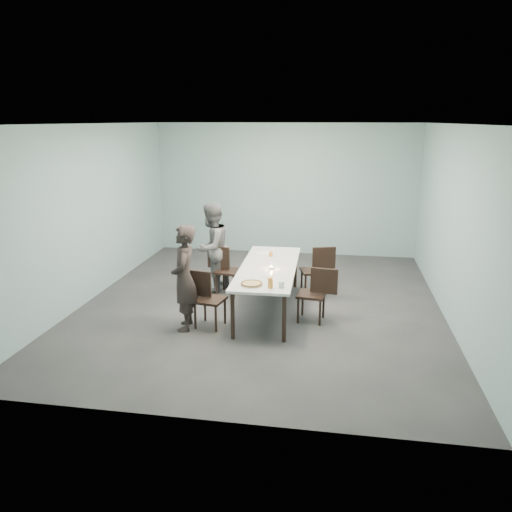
% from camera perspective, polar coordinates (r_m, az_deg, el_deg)
% --- Properties ---
extents(ground, '(7.00, 7.00, 0.00)m').
position_cam_1_polar(ground, '(8.62, 0.60, -5.48)').
color(ground, '#333335').
rests_on(ground, ground).
extents(room_shell, '(6.02, 7.02, 3.01)m').
position_cam_1_polar(room_shell, '(8.13, 0.64, 7.99)').
color(room_shell, '#91B4B6').
rests_on(room_shell, ground).
extents(table, '(0.96, 2.62, 0.75)m').
position_cam_1_polar(table, '(8.16, 1.42, -1.57)').
color(table, white).
rests_on(table, ground).
extents(chair_near_left, '(0.64, 0.49, 0.87)m').
position_cam_1_polar(chair_near_left, '(7.61, -5.85, -4.42)').
color(chair_near_left, black).
rests_on(chair_near_left, ground).
extents(chair_far_left, '(0.64, 0.49, 0.87)m').
position_cam_1_polar(chair_far_left, '(8.99, -3.65, -1.26)').
color(chair_far_left, black).
rests_on(chair_far_left, ground).
extents(chair_near_right, '(0.63, 0.47, 0.87)m').
position_cam_1_polar(chair_near_right, '(7.80, 6.95, -3.96)').
color(chair_near_right, black).
rests_on(chair_near_right, ground).
extents(chair_far_right, '(0.65, 0.52, 0.87)m').
position_cam_1_polar(chair_far_right, '(9.03, 7.06, -1.28)').
color(chair_far_right, black).
rests_on(chair_far_right, ground).
extents(diner_near, '(0.49, 0.64, 1.59)m').
position_cam_1_polar(diner_near, '(7.46, -8.21, -2.51)').
color(diner_near, black).
rests_on(diner_near, ground).
extents(diner_far, '(0.86, 0.96, 1.64)m').
position_cam_1_polar(diner_far, '(9.08, -5.10, 0.96)').
color(diner_far, slate).
rests_on(diner_far, ground).
extents(pizza, '(0.34, 0.34, 0.04)m').
position_cam_1_polar(pizza, '(7.22, -0.50, -3.20)').
color(pizza, white).
rests_on(pizza, table).
extents(side_plate, '(0.18, 0.18, 0.01)m').
position_cam_1_polar(side_plate, '(7.63, 1.38, -2.28)').
color(side_plate, white).
rests_on(side_plate, table).
extents(beer_glass, '(0.08, 0.08, 0.15)m').
position_cam_1_polar(beer_glass, '(7.08, 1.66, -3.10)').
color(beer_glass, orange).
rests_on(beer_glass, table).
extents(water_tumbler, '(0.08, 0.08, 0.09)m').
position_cam_1_polar(water_tumbler, '(7.12, 2.90, -3.28)').
color(water_tumbler, silver).
rests_on(water_tumbler, table).
extents(tealight, '(0.06, 0.06, 0.05)m').
position_cam_1_polar(tealight, '(7.98, 1.78, -1.37)').
color(tealight, silver).
rests_on(tealight, table).
extents(amber_tumbler, '(0.07, 0.07, 0.08)m').
position_cam_1_polar(amber_tumbler, '(8.73, 1.70, 0.23)').
color(amber_tumbler, orange).
rests_on(amber_tumbler, table).
extents(menu, '(0.31, 0.23, 0.01)m').
position_cam_1_polar(menu, '(8.95, 1.01, 0.36)').
color(menu, silver).
rests_on(menu, table).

